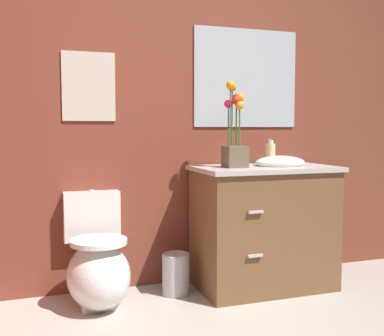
% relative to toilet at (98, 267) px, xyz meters
% --- Properties ---
extents(wall_back, '(4.17, 0.05, 2.50)m').
position_rel_toilet_xyz_m(wall_back, '(0.82, 0.30, 1.01)').
color(wall_back, brown).
rests_on(wall_back, ground_plane).
extents(toilet, '(0.38, 0.59, 0.69)m').
position_rel_toilet_xyz_m(toilet, '(0.00, 0.00, 0.00)').
color(toilet, white).
rests_on(toilet, ground_plane).
extents(vanity_cabinet, '(0.94, 0.56, 1.01)m').
position_rel_toilet_xyz_m(vanity_cabinet, '(1.13, -0.03, 0.19)').
color(vanity_cabinet, brown).
rests_on(vanity_cabinet, ground_plane).
extents(flower_vase, '(0.14, 0.14, 0.56)m').
position_rel_toilet_xyz_m(flower_vase, '(0.89, -0.05, 0.79)').
color(flower_vase, brown).
rests_on(flower_vase, vanity_cabinet).
extents(soap_bottle, '(0.06, 0.06, 0.17)m').
position_rel_toilet_xyz_m(soap_bottle, '(1.23, 0.09, 0.67)').
color(soap_bottle, beige).
rests_on(soap_bottle, vanity_cabinet).
extents(trash_bin, '(0.18, 0.18, 0.27)m').
position_rel_toilet_xyz_m(trash_bin, '(0.51, 0.03, -0.11)').
color(trash_bin, '#B7B7BC').
rests_on(trash_bin, ground_plane).
extents(wall_poster, '(0.34, 0.01, 0.44)m').
position_rel_toilet_xyz_m(wall_poster, '(-0.00, 0.27, 1.12)').
color(wall_poster, beige).
extents(wall_mirror, '(0.80, 0.01, 0.70)m').
position_rel_toilet_xyz_m(wall_mirror, '(1.12, 0.27, 1.21)').
color(wall_mirror, '#B2BCC6').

